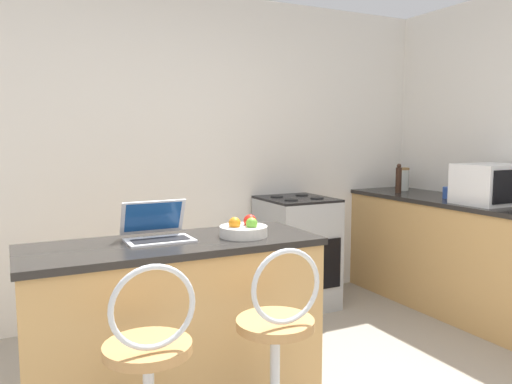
{
  "coord_description": "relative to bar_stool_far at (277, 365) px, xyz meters",
  "views": [
    {
      "loc": [
        -1.15,
        -1.47,
        1.46
      ],
      "look_at": [
        0.52,
        1.85,
        1.03
      ],
      "focal_mm": 35.0,
      "sensor_mm": 36.0,
      "label": 1
    }
  ],
  "objects": [
    {
      "name": "bar_stool_far",
      "position": [
        0.0,
        0.0,
        0.0
      ],
      "size": [
        0.4,
        0.4,
        1.0
      ],
      "color": "silver",
      "rests_on": "ground_plane"
    },
    {
      "name": "laptop",
      "position": [
        -0.34,
        0.64,
        0.52
      ],
      "size": [
        0.33,
        0.26,
        0.2
      ],
      "color": "silver",
      "rests_on": "breakfast_bar"
    },
    {
      "name": "mug_blue",
      "position": [
        2.28,
        1.17,
        0.51
      ],
      "size": [
        0.1,
        0.08,
        0.1
      ],
      "color": "#2D51AD",
      "rests_on": "counter_right"
    },
    {
      "name": "wall_back",
      "position": [
        0.14,
        2.13,
        0.83
      ],
      "size": [
        12.0,
        0.06,
        2.6
      ],
      "color": "silver",
      "rests_on": "ground_plane"
    },
    {
      "name": "microwave",
      "position": [
        2.29,
        0.79,
        0.62
      ],
      "size": [
        0.47,
        0.39,
        0.31
      ],
      "color": "white",
      "rests_on": "counter_right"
    },
    {
      "name": "counter_right",
      "position": [
        2.3,
        0.64,
        0.0
      ],
      "size": [
        0.64,
        2.95,
        0.93
      ],
      "color": "tan",
      "rests_on": "ground_plane"
    },
    {
      "name": "storage_jar",
      "position": [
        2.37,
        1.81,
        0.57
      ],
      "size": [
        0.13,
        0.13,
        0.22
      ],
      "color": "silver",
      "rests_on": "counter_right"
    },
    {
      "name": "breakfast_bar",
      "position": [
        -0.28,
        0.56,
        0.0
      ],
      "size": [
        1.47,
        0.56,
        0.93
      ],
      "color": "tan",
      "rests_on": "ground_plane"
    },
    {
      "name": "fruit_bowl",
      "position": [
        0.09,
        0.51,
        0.5
      ],
      "size": [
        0.25,
        0.25,
        0.11
      ],
      "color": "silver",
      "rests_on": "breakfast_bar"
    },
    {
      "name": "stove_range",
      "position": [
        1.17,
        1.78,
        -0.0
      ],
      "size": [
        0.56,
        0.61,
        0.94
      ],
      "color": "#9EA3A8",
      "rests_on": "ground_plane"
    },
    {
      "name": "pepper_mill",
      "position": [
        2.2,
        1.68,
        0.59
      ],
      "size": [
        0.05,
        0.05,
        0.27
      ],
      "color": "#331E14",
      "rests_on": "counter_right"
    }
  ]
}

